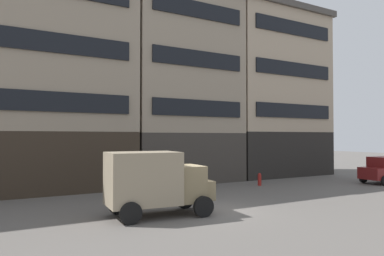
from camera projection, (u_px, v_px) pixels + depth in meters
The scene contains 7 objects.
ground_plane at pixel (211, 211), 15.79m from camera, with size 120.00×120.00×0.00m, color #605B56.
building_center_left at pixel (51, 79), 22.77m from camera, with size 9.83×7.30×13.70m.
building_center_right at pixel (175, 87), 27.19m from camera, with size 8.59×7.30×13.94m.
building_far_right at pixel (265, 93), 31.61m from camera, with size 9.81×7.30×14.05m.
delivery_truck_near at pixel (157, 181), 14.72m from camera, with size 4.48×2.46×2.62m.
pedestrian_officer at pixel (148, 178), 19.65m from camera, with size 0.44×0.44×1.79m.
fire_hydrant_curbside at pixel (260, 179), 23.83m from camera, with size 0.24×0.24×0.83m.
Camera 1 is at (-8.67, -13.33, 3.24)m, focal length 33.81 mm.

